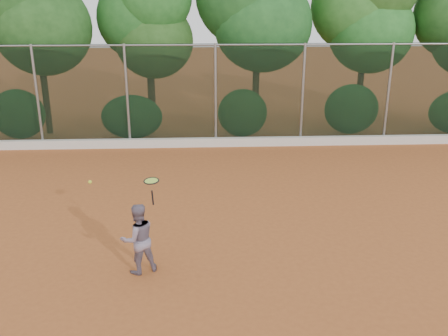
{
  "coord_description": "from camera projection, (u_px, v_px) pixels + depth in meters",
  "views": [
    {
      "loc": [
        -0.52,
        -9.87,
        5.1
      ],
      "look_at": [
        0.0,
        1.0,
        1.25
      ],
      "focal_mm": 40.0,
      "sensor_mm": 36.0,
      "label": 1
    }
  ],
  "objects": [
    {
      "name": "tennis_ball_in_flight",
      "position": [
        90.0,
        182.0,
        9.37
      ],
      "size": [
        0.07,
        0.07,
        0.07
      ],
      "color": "#C6D630",
      "rests_on": "ground"
    },
    {
      "name": "ground",
      "position": [
        226.0,
        236.0,
        11.02
      ],
      "size": [
        80.0,
        80.0,
        0.0
      ],
      "primitive_type": "plane",
      "color": "#A65627",
      "rests_on": "ground"
    },
    {
      "name": "chainlink_fence",
      "position": [
        216.0,
        93.0,
        16.99
      ],
      "size": [
        24.09,
        0.09,
        3.5
      ],
      "color": "black",
      "rests_on": "ground"
    },
    {
      "name": "concrete_curb",
      "position": [
        216.0,
        142.0,
        17.39
      ],
      "size": [
        24.0,
        0.2,
        0.3
      ],
      "primitive_type": "cube",
      "color": "silver",
      "rests_on": "ground"
    },
    {
      "name": "tennis_racket",
      "position": [
        152.0,
        183.0,
        8.86
      ],
      "size": [
        0.37,
        0.37,
        0.52
      ],
      "color": "black",
      "rests_on": "ground"
    },
    {
      "name": "foliage_backdrop",
      "position": [
        198.0,
        12.0,
        17.98
      ],
      "size": [
        23.7,
        3.63,
        7.55
      ],
      "color": "#3F2918",
      "rests_on": "ground"
    },
    {
      "name": "tennis_player",
      "position": [
        138.0,
        239.0,
        9.41
      ],
      "size": [
        0.84,
        0.77,
        1.4
      ],
      "primitive_type": "imported",
      "rotation": [
        0.0,
        0.0,
        3.58
      ],
      "color": "slate",
      "rests_on": "ground"
    }
  ]
}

